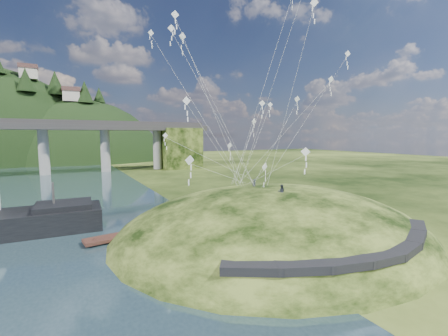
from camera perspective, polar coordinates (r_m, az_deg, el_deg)
name	(u,v)px	position (r m, az deg, el deg)	size (l,w,h in m)	color
ground	(217,252)	(28.74, -1.37, -15.62)	(320.00, 320.00, 0.00)	black
grass_hill	(273,245)	(34.89, 9.23, -14.31)	(36.00, 32.00, 13.00)	black
footpath	(364,251)	(25.57, 25.14, -14.05)	(22.29, 5.84, 0.83)	black
wooden_dock	(144,231)	(34.14, -15.06, -11.58)	(12.16, 3.56, 0.86)	#351B15
kite_flyers	(271,182)	(32.35, 8.86, -2.71)	(1.26, 5.00, 1.62)	#252931
kite_swarm	(252,91)	(34.41, 5.45, 14.48)	(21.55, 15.54, 21.20)	silver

